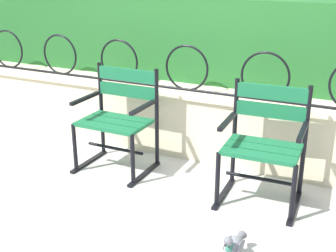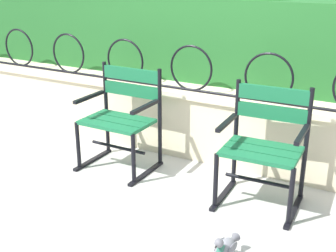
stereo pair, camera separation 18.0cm
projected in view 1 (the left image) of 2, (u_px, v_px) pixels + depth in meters
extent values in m
plane|color=#B7B5AF|center=(164.00, 194.00, 3.58)|extent=(60.00, 60.00, 0.00)
cube|color=beige|center=(204.00, 126.00, 4.21)|extent=(7.52, 0.35, 0.59)
cube|color=beige|center=(205.00, 93.00, 4.10)|extent=(7.52, 0.41, 0.05)
cylinder|color=black|center=(202.00, 91.00, 4.02)|extent=(6.98, 0.02, 0.02)
torus|color=black|center=(8.00, 49.00, 4.90)|extent=(0.42, 0.02, 0.42)
torus|color=black|center=(60.00, 55.00, 4.60)|extent=(0.42, 0.02, 0.42)
torus|color=black|center=(119.00, 61.00, 4.31)|extent=(0.42, 0.02, 0.42)
torus|color=black|center=(187.00, 68.00, 4.02)|extent=(0.42, 0.02, 0.42)
torus|color=black|center=(265.00, 76.00, 3.72)|extent=(0.42, 0.02, 0.42)
cube|color=#236028|center=(225.00, 39.00, 4.38)|extent=(7.37, 0.66, 0.80)
cube|color=#19663D|center=(105.00, 127.00, 3.75)|extent=(0.58, 0.13, 0.03)
cube|color=#19663D|center=(114.00, 123.00, 3.86)|extent=(0.58, 0.13, 0.03)
cube|color=#19663D|center=(122.00, 118.00, 3.98)|extent=(0.58, 0.13, 0.03)
cube|color=#19663D|center=(127.00, 75.00, 3.94)|extent=(0.58, 0.03, 0.11)
cube|color=#19663D|center=(128.00, 91.00, 3.99)|extent=(0.58, 0.03, 0.11)
cylinder|color=black|center=(157.00, 119.00, 3.94)|extent=(0.04, 0.04, 0.89)
cylinder|color=black|center=(133.00, 160.00, 3.66)|extent=(0.04, 0.04, 0.44)
cube|color=black|center=(144.00, 174.00, 3.89)|extent=(0.04, 0.52, 0.02)
cube|color=black|center=(143.00, 107.00, 3.68)|extent=(0.04, 0.40, 0.03)
cylinder|color=black|center=(101.00, 110.00, 4.18)|extent=(0.04, 0.04, 0.89)
cylinder|color=black|center=(75.00, 148.00, 3.90)|extent=(0.04, 0.04, 0.44)
cube|color=black|center=(89.00, 162.00, 4.13)|extent=(0.04, 0.52, 0.02)
cube|color=black|center=(85.00, 98.00, 3.92)|extent=(0.04, 0.40, 0.03)
cylinder|color=black|center=(115.00, 148.00, 3.95)|extent=(0.55, 0.03, 0.03)
cube|color=#19663D|center=(258.00, 156.00, 3.19)|extent=(0.55, 0.15, 0.03)
cube|color=#19663D|center=(262.00, 149.00, 3.31)|extent=(0.55, 0.15, 0.03)
cube|color=#19663D|center=(266.00, 143.00, 3.43)|extent=(0.55, 0.15, 0.03)
cube|color=#19663D|center=(272.00, 93.00, 3.39)|extent=(0.55, 0.06, 0.11)
cube|color=#19663D|center=(271.00, 111.00, 3.44)|extent=(0.55, 0.06, 0.11)
cylinder|color=black|center=(305.00, 143.00, 3.41)|extent=(0.04, 0.04, 0.90)
cylinder|color=black|center=(293.00, 194.00, 3.12)|extent=(0.04, 0.04, 0.44)
cube|color=black|center=(294.00, 208.00, 3.36)|extent=(0.06, 0.52, 0.02)
cube|color=black|center=(303.00, 132.00, 3.15)|extent=(0.05, 0.40, 0.03)
cylinder|color=black|center=(234.00, 132.00, 3.62)|extent=(0.04, 0.04, 0.90)
cylinder|color=black|center=(217.00, 180.00, 3.32)|extent=(0.04, 0.04, 0.44)
cube|color=black|center=(224.00, 194.00, 3.56)|extent=(0.06, 0.52, 0.02)
cube|color=black|center=(227.00, 121.00, 3.35)|extent=(0.05, 0.40, 0.03)
cylinder|color=black|center=(260.00, 179.00, 3.39)|extent=(0.52, 0.05, 0.03)
ellipsoid|color=gray|center=(233.00, 246.00, 2.74)|extent=(0.11, 0.20, 0.11)
cylinder|color=#2D6B56|center=(229.00, 247.00, 2.67)|extent=(0.05, 0.06, 0.06)
sphere|color=slate|center=(228.00, 241.00, 2.64)|extent=(0.06, 0.06, 0.06)
cone|color=black|center=(226.00, 245.00, 2.61)|extent=(0.02, 0.02, 0.01)
cone|color=#595960|center=(240.00, 238.00, 2.84)|extent=(0.07, 0.08, 0.06)
ellipsoid|color=slate|center=(240.00, 247.00, 2.73)|extent=(0.03, 0.14, 0.07)
ellipsoid|color=slate|center=(228.00, 243.00, 2.77)|extent=(0.03, 0.14, 0.07)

